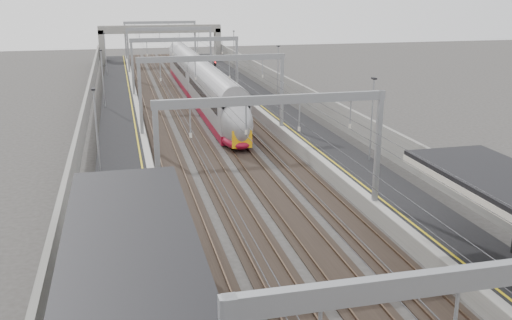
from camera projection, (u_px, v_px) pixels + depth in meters
platform_left at (122, 132)px, 52.18m from camera, size 4.00×120.00×1.00m
platform_right at (289, 123)px, 55.79m from camera, size 4.00×120.00×1.00m
tracks at (209, 132)px, 54.11m from camera, size 11.40×140.00×0.20m
overhead_line at (197, 60)px, 58.52m from camera, size 13.00×140.00×6.60m
overbridge at (160, 34)px, 103.82m from camera, size 22.00×2.20×6.90m
wall_left at (85, 122)px, 51.14m from camera, size 0.30×120.00×3.20m
wall_right at (321, 111)px, 56.19m from camera, size 0.30×120.00×3.20m
train at (202, 86)px, 67.36m from camera, size 2.66×48.46×4.21m
signal_green at (138, 69)px, 79.81m from camera, size 0.32×0.32×3.48m
signal_red_near at (207, 75)px, 73.88m from camera, size 0.32×0.32×3.48m
signal_red_far at (215, 68)px, 80.51m from camera, size 0.32×0.32×3.48m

